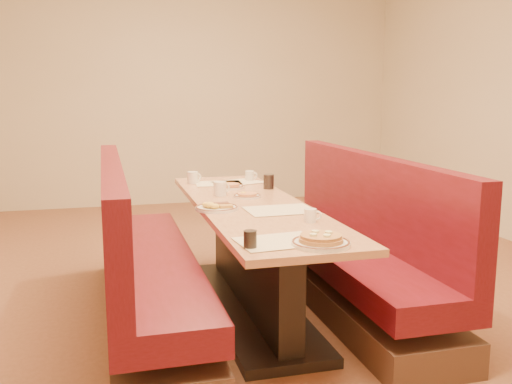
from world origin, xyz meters
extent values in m
plane|color=#9E6647|center=(0.00, 0.00, 0.00)|extent=(8.00, 8.00, 0.00)
cube|color=beige|center=(0.00, 4.00, 1.40)|extent=(6.00, 0.04, 2.80)
cube|color=black|center=(0.00, 0.00, 0.03)|extent=(0.55, 1.88, 0.06)
cube|color=black|center=(0.00, 0.00, 0.35)|extent=(0.15, 1.75, 0.71)
cube|color=tan|center=(0.00, 0.00, 0.73)|extent=(0.70, 2.50, 0.04)
cube|color=#4C3326|center=(-0.68, 0.00, 0.10)|extent=(0.55, 2.50, 0.20)
cube|color=maroon|center=(-0.68, 0.00, 0.37)|extent=(0.55, 2.50, 0.16)
cube|color=maroon|center=(-0.89, 0.00, 0.75)|extent=(0.12, 2.50, 0.60)
cube|color=#4C3326|center=(0.68, 0.00, 0.10)|extent=(0.55, 2.50, 0.20)
cube|color=maroon|center=(0.68, 0.00, 0.37)|extent=(0.55, 2.50, 0.16)
cube|color=maroon|center=(0.89, 0.00, 0.75)|extent=(0.12, 2.50, 0.60)
cube|color=beige|center=(-0.12, -0.99, 0.75)|extent=(0.42, 0.33, 0.00)
cube|color=beige|center=(0.12, -0.26, 0.75)|extent=(0.43, 0.32, 0.00)
cube|color=beige|center=(-0.05, 0.86, 0.75)|extent=(0.39, 0.31, 0.00)
cube|color=beige|center=(0.12, 0.89, 0.75)|extent=(0.45, 0.39, 0.00)
cylinder|color=white|center=(0.06, -1.10, 0.76)|extent=(0.29, 0.29, 0.02)
torus|color=brown|center=(0.06, -1.10, 0.77)|extent=(0.28, 0.28, 0.01)
cylinder|color=#C07E44|center=(0.06, -1.10, 0.78)|extent=(0.21, 0.21, 0.02)
cylinder|color=#C07E44|center=(0.06, -1.10, 0.80)|extent=(0.20, 0.20, 0.02)
cylinder|color=#F1ED9D|center=(0.11, -1.09, 0.81)|extent=(0.04, 0.04, 0.01)
cylinder|color=#F1ED9D|center=(0.05, -1.06, 0.81)|extent=(0.04, 0.04, 0.01)
cylinder|color=#F1ED9D|center=(0.02, -1.11, 0.81)|extent=(0.04, 0.04, 0.01)
cylinder|color=#F1ED9D|center=(0.08, -1.14, 0.81)|extent=(0.04, 0.04, 0.01)
cylinder|color=white|center=(-0.26, -0.13, 0.76)|extent=(0.27, 0.27, 0.02)
torus|color=brown|center=(-0.26, -0.13, 0.77)|extent=(0.27, 0.27, 0.01)
ellipsoid|color=yellow|center=(-0.31, -0.15, 0.79)|extent=(0.07, 0.07, 0.04)
ellipsoid|color=yellow|center=(-0.28, -0.19, 0.78)|extent=(0.06, 0.06, 0.03)
ellipsoid|color=yellow|center=(-0.32, -0.11, 0.78)|extent=(0.05, 0.05, 0.03)
cylinder|color=brown|center=(-0.22, -0.12, 0.78)|extent=(0.10, 0.03, 0.02)
cylinder|color=brown|center=(-0.22, -0.09, 0.78)|extent=(0.10, 0.03, 0.02)
cube|color=gold|center=(-0.21, -0.17, 0.78)|extent=(0.08, 0.06, 0.02)
cylinder|color=white|center=(0.03, 0.23, 0.76)|extent=(0.19, 0.19, 0.01)
torus|color=brown|center=(0.03, 0.23, 0.76)|extent=(0.19, 0.19, 0.01)
cylinder|color=#C77C46|center=(0.03, 0.23, 0.77)|extent=(0.14, 0.14, 0.01)
ellipsoid|color=yellow|center=(0.01, 0.25, 0.78)|extent=(0.04, 0.04, 0.02)
cylinder|color=white|center=(-0.01, 0.64, 0.76)|extent=(0.23, 0.23, 0.02)
torus|color=brown|center=(-0.01, 0.64, 0.77)|extent=(0.22, 0.22, 0.01)
cylinder|color=#C77C46|center=(-0.01, 0.64, 0.78)|extent=(0.16, 0.16, 0.02)
ellipsoid|color=yellow|center=(-0.03, 0.66, 0.78)|extent=(0.05, 0.05, 0.02)
cylinder|color=white|center=(0.19, -0.61, 0.79)|extent=(0.07, 0.07, 0.08)
torus|color=white|center=(0.23, -0.63, 0.79)|extent=(0.06, 0.03, 0.05)
cylinder|color=black|center=(0.19, -0.61, 0.82)|extent=(0.06, 0.06, 0.01)
cylinder|color=white|center=(-0.14, 0.35, 0.80)|extent=(0.09, 0.09, 0.10)
torus|color=white|center=(-0.09, 0.37, 0.80)|extent=(0.07, 0.04, 0.07)
cylinder|color=black|center=(-0.14, 0.35, 0.84)|extent=(0.08, 0.08, 0.01)
cylinder|color=white|center=(0.24, 0.97, 0.79)|extent=(0.08, 0.08, 0.08)
torus|color=white|center=(0.28, 0.96, 0.79)|extent=(0.06, 0.02, 0.06)
cylinder|color=black|center=(0.24, 0.97, 0.83)|extent=(0.06, 0.06, 0.01)
cylinder|color=white|center=(-0.24, 0.95, 0.80)|extent=(0.09, 0.09, 0.09)
torus|color=white|center=(-0.20, 0.97, 0.80)|extent=(0.07, 0.04, 0.07)
cylinder|color=black|center=(-0.24, 0.95, 0.84)|extent=(0.08, 0.08, 0.01)
cylinder|color=black|center=(-0.28, -1.06, 0.79)|extent=(0.06, 0.06, 0.09)
cylinder|color=silver|center=(-0.28, -1.06, 0.79)|extent=(0.06, 0.06, 0.09)
cylinder|color=black|center=(0.28, 0.54, 0.80)|extent=(0.08, 0.08, 0.11)
cylinder|color=silver|center=(0.28, 0.54, 0.81)|extent=(0.08, 0.08, 0.11)
camera|label=1|loc=(-0.93, -3.59, 1.48)|focal=40.00mm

